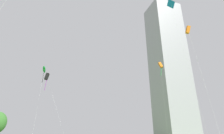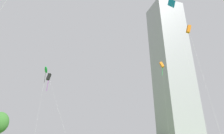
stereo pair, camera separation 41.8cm
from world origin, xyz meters
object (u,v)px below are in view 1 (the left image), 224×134
(kite_flying_3, at_px, (47,77))
(kite_flying_7, at_px, (171,5))
(kite_flying_2, at_px, (44,70))
(kite_flying_0, at_px, (188,30))
(distant_highrise_0, at_px, (169,65))
(kite_flying_1, at_px, (161,66))

(kite_flying_3, height_order, kite_flying_7, kite_flying_7)
(kite_flying_2, relative_size, kite_flying_3, 1.04)
(kite_flying_0, height_order, distant_highrise_0, distant_highrise_0)
(kite_flying_0, relative_size, kite_flying_2, 0.94)
(kite_flying_7, height_order, distant_highrise_0, distant_highrise_0)
(kite_flying_2, height_order, kite_flying_7, kite_flying_7)
(kite_flying_1, bearing_deg, distant_highrise_0, 67.10)
(kite_flying_1, relative_size, kite_flying_7, 0.67)
(kite_flying_2, bearing_deg, kite_flying_3, 86.78)
(kite_flying_0, relative_size, distant_highrise_0, 0.18)
(kite_flying_1, height_order, kite_flying_2, kite_flying_2)
(kite_flying_7, xyz_separation_m, distant_highrise_0, (35.69, 93.96, 27.01))
(kite_flying_3, bearing_deg, distant_highrise_0, 47.64)
(kite_flying_1, distance_m, kite_flying_2, 31.18)
(kite_flying_0, distance_m, kite_flying_1, 11.46)
(kite_flying_2, bearing_deg, kite_flying_0, -36.75)
(kite_flying_1, relative_size, kite_flying_2, 0.86)
(kite_flying_0, bearing_deg, kite_flying_3, 140.06)
(kite_flying_7, relative_size, distant_highrise_0, 0.25)
(kite_flying_2, bearing_deg, distant_highrise_0, 48.60)
(kite_flying_3, relative_size, kite_flying_7, 0.75)
(kite_flying_0, relative_size, kite_flying_1, 1.10)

